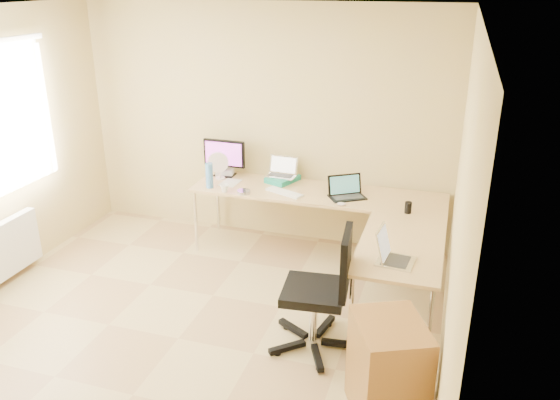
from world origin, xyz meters
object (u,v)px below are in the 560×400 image
(desk_return, at_px, (398,282))
(desk_fan, at_px, (220,167))
(water_bottle, at_px, (209,175))
(desk_main, at_px, (317,224))
(monitor, at_px, (224,158))
(mug, at_px, (225,188))
(laptop_return, at_px, (397,249))
(laptop_black, at_px, (348,187))
(keyboard, at_px, (284,192))
(cabinet, at_px, (388,372))
(office_chair, at_px, (314,292))
(laptop_center, at_px, (281,167))

(desk_return, height_order, desk_fan, desk_fan)
(desk_return, bearing_deg, water_bottle, 159.61)
(desk_main, xyz_separation_m, desk_return, (0.98, -1.00, 0.00))
(monitor, bearing_deg, water_bottle, -88.53)
(mug, bearing_deg, desk_main, 17.89)
(water_bottle, height_order, laptop_return, water_bottle)
(desk_return, xyz_separation_m, laptop_black, (-0.64, 0.92, 0.48))
(mug, bearing_deg, desk_fan, 119.36)
(keyboard, bearing_deg, desk_fan, -172.22)
(desk_fan, bearing_deg, cabinet, -71.06)
(desk_return, distance_m, keyboard, 1.59)
(desk_main, relative_size, water_bottle, 9.75)
(office_chair, bearing_deg, water_bottle, 131.59)
(desk_main, distance_m, keyboard, 0.51)
(desk_main, distance_m, laptop_center, 0.73)
(laptop_center, bearing_deg, keyboard, -63.76)
(desk_return, height_order, water_bottle, water_bottle)
(laptop_center, bearing_deg, cabinet, -54.42)
(desk_main, bearing_deg, water_bottle, -169.01)
(desk_fan, relative_size, laptop_return, 0.86)
(laptop_center, distance_m, desk_fan, 0.68)
(desk_main, height_order, office_chair, office_chair)
(laptop_center, height_order, laptop_black, laptop_center)
(laptop_center, height_order, desk_fan, desk_fan)
(laptop_return, bearing_deg, monitor, 59.78)
(laptop_black, bearing_deg, mug, 156.73)
(mug, distance_m, laptop_return, 2.16)
(desk_main, xyz_separation_m, office_chair, (0.37, -1.59, 0.14))
(laptop_center, height_order, mug, laptop_center)
(desk_fan, bearing_deg, laptop_return, -58.49)
(desk_return, height_order, mug, mug)
(laptop_center, height_order, water_bottle, water_bottle)
(laptop_black, height_order, keyboard, laptop_black)
(laptop_black, distance_m, water_bottle, 1.46)
(keyboard, bearing_deg, laptop_center, 135.20)
(water_bottle, bearing_deg, mug, -21.06)
(office_chair, bearing_deg, laptop_return, 17.32)
(desk_main, bearing_deg, desk_return, -45.73)
(desk_return, xyz_separation_m, desk_fan, (-2.10, 1.07, 0.51))
(desk_return, relative_size, mug, 14.92)
(mug, relative_size, office_chair, 0.08)
(keyboard, distance_m, laptop_return, 1.75)
(laptop_black, xyz_separation_m, water_bottle, (-1.46, -0.14, 0.02))
(laptop_black, relative_size, keyboard, 0.84)
(laptop_center, bearing_deg, desk_fan, -165.11)
(monitor, relative_size, water_bottle, 1.78)
(laptop_center, xyz_separation_m, laptop_black, (0.79, -0.28, -0.05))
(keyboard, relative_size, water_bottle, 1.55)
(laptop_black, xyz_separation_m, laptop_return, (0.63, -1.26, 0.00))
(laptop_return, bearing_deg, desk_main, 41.92)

